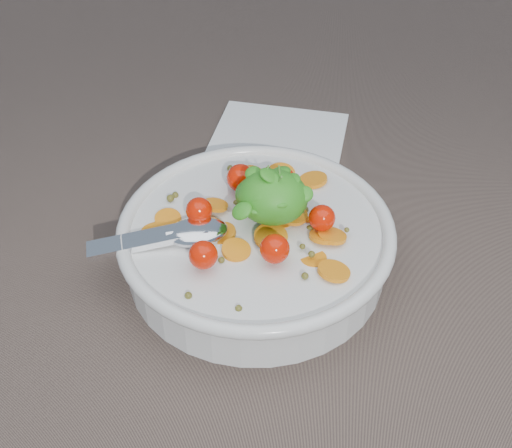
# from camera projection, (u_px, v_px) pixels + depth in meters

# --- Properties ---
(ground) EXTENTS (6.00, 6.00, 0.00)m
(ground) POSITION_uv_depth(u_px,v_px,m) (258.00, 258.00, 0.67)
(ground) COLOR #735E52
(ground) RESTS_ON ground
(bowl) EXTENTS (0.29, 0.27, 0.12)m
(bowl) POSITION_uv_depth(u_px,v_px,m) (256.00, 241.00, 0.64)
(bowl) COLOR silver
(bowl) RESTS_ON ground
(napkin) EXTENTS (0.18, 0.16, 0.01)m
(napkin) POSITION_uv_depth(u_px,v_px,m) (278.00, 138.00, 0.83)
(napkin) COLOR white
(napkin) RESTS_ON ground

